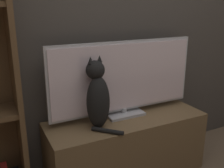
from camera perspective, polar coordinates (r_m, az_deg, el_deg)
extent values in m
cube|color=brown|center=(2.02, 3.12, -13.39)|extent=(1.17, 0.42, 0.46)
cube|color=#B7B7BC|center=(1.97, 2.64, -6.40)|extent=(0.28, 0.17, 0.02)
cylinder|color=#B7B7BC|center=(1.96, 2.65, -5.64)|extent=(0.04, 0.04, 0.04)
cube|color=#B7B7BC|center=(1.88, 2.64, 1.65)|extent=(1.13, 0.02, 0.51)
cube|color=silver|center=(1.87, 2.85, 1.55)|extent=(1.09, 0.01, 0.48)
ellipsoid|color=black|center=(1.71, -3.03, -4.03)|extent=(0.18, 0.17, 0.36)
ellipsoid|color=silver|center=(1.76, -3.95, -4.09)|extent=(0.09, 0.06, 0.20)
sphere|color=black|center=(1.67, -3.67, 3.06)|extent=(0.14, 0.14, 0.12)
cone|color=black|center=(1.64, -4.71, 5.22)|extent=(0.04, 0.04, 0.04)
cone|color=black|center=(1.67, -2.73, 5.51)|extent=(0.04, 0.04, 0.04)
cylinder|color=black|center=(1.70, -0.99, -10.17)|extent=(0.17, 0.17, 0.03)
cube|color=brown|center=(1.63, -20.74, 4.94)|extent=(0.03, 0.28, 1.89)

